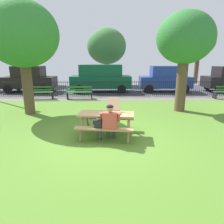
{
  "coord_description": "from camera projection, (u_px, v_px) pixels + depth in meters",
  "views": [
    {
      "loc": [
        0.24,
        -6.01,
        2.47
      ],
      "look_at": [
        0.35,
        0.6,
        0.75
      ],
      "focal_mm": 32.57,
      "sensor_mm": 36.0,
      "label": 1
    }
  ],
  "objects": [
    {
      "name": "pizza_slice_on_table",
      "position": [
        126.0,
        114.0,
        6.52
      ],
      "size": [
        0.26,
        0.29,
        0.02
      ],
      "color": "#F4D161",
      "rests_on": "picnic_table_foreground"
    },
    {
      "name": "adult_at_table",
      "position": [
        110.0,
        121.0,
        6.13
      ],
      "size": [
        0.63,
        0.62,
        1.19
      ],
      "color": "#4B4B4B",
      "rests_on": "ground"
    },
    {
      "name": "far_tree_center",
      "position": [
        199.0,
        42.0,
        20.46
      ],
      "size": [
        3.19,
        3.19,
        5.68
      ],
      "color": "brown",
      "rests_on": "ground"
    },
    {
      "name": "parked_car_right",
      "position": [
        165.0,
        79.0,
        15.82
      ],
      "size": [
        3.95,
        1.92,
        1.98
      ],
      "color": "navy",
      "rests_on": "ground"
    },
    {
      "name": "far_tree_left",
      "position": [
        14.0,
        38.0,
        20.08
      ],
      "size": [
        3.96,
        3.96,
        6.35
      ],
      "color": "brown",
      "rests_on": "ground"
    },
    {
      "name": "parked_car_center",
      "position": [
        101.0,
        78.0,
        15.72
      ],
      "size": [
        4.62,
        1.99,
        2.08
      ],
      "color": "#0F5133",
      "rests_on": "ground"
    },
    {
      "name": "far_tree_midleft",
      "position": [
        107.0,
        47.0,
        20.43
      ],
      "size": [
        3.92,
        3.92,
        5.5
      ],
      "color": "brown",
      "rests_on": "ground"
    },
    {
      "name": "street_asphalt",
      "position": [
        106.0,
        90.0,
        16.94
      ],
      "size": [
        28.0,
        6.39,
        0.01
      ],
      "primitive_type": "cube",
      "color": "#424247"
    },
    {
      "name": "ground",
      "position": [
        103.0,
        123.0,
        8.21
      ],
      "size": [
        28.0,
        11.65,
        0.02
      ],
      "primitive_type": "cube",
      "color": "#54802A"
    },
    {
      "name": "parked_car_left",
      "position": [
        29.0,
        79.0,
        15.66
      ],
      "size": [
        3.93,
        1.9,
        1.98
      ],
      "color": "black",
      "rests_on": "ground"
    },
    {
      "name": "pizza_box_open",
      "position": [
        114.0,
        109.0,
        6.68
      ],
      "size": [
        0.45,
        0.53,
        0.48
      ],
      "color": "tan",
      "rests_on": "picnic_table_foreground"
    },
    {
      "name": "park_bench_left",
      "position": [
        40.0,
        93.0,
        12.86
      ],
      "size": [
        1.63,
        0.61,
        0.85
      ],
      "color": "#2D5B2B",
      "rests_on": "ground"
    },
    {
      "name": "iron_fence_streetside",
      "position": [
        105.0,
        89.0,
        13.7
      ],
      "size": [
        22.84,
        0.03,
        1.08
      ],
      "color": "black",
      "rests_on": "ground"
    },
    {
      "name": "park_bench_center",
      "position": [
        79.0,
        93.0,
        12.9
      ],
      "size": [
        1.62,
        0.55,
        0.85
      ],
      "color": "#2F6A34",
      "rests_on": "ground"
    },
    {
      "name": "picnic_table_foreground",
      "position": [
        106.0,
        118.0,
        6.65
      ],
      "size": [
        1.97,
        1.69,
        0.79
      ],
      "color": "#A68353",
      "rests_on": "ground"
    },
    {
      "name": "child_at_table",
      "position": [
        98.0,
        126.0,
        6.18
      ],
      "size": [
        0.33,
        0.33,
        0.83
      ],
      "color": "#4A4A4A",
      "rests_on": "ground"
    },
    {
      "name": "tree_near_table",
      "position": [
        185.0,
        39.0,
        9.26
      ],
      "size": [
        2.61,
        2.61,
        4.6
      ],
      "color": "brown",
      "rests_on": "ground"
    },
    {
      "name": "tree_midground_left",
      "position": [
        22.0,
        35.0,
        8.69
      ],
      "size": [
        3.12,
        3.12,
        4.92
      ],
      "color": "brown",
      "rests_on": "ground"
    },
    {
      "name": "cobblestone_walkway",
      "position": [
        105.0,
        99.0,
        13.17
      ],
      "size": [
        28.0,
        1.4,
        0.01
      ],
      "primitive_type": "cube",
      "color": "slate"
    }
  ]
}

